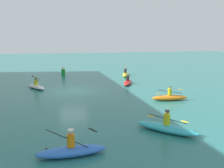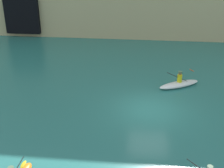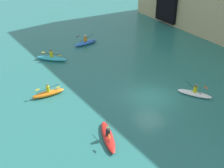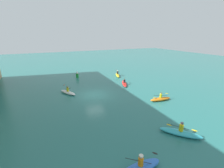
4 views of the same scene
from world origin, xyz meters
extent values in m
plane|color=#28706B|center=(0.00, 0.00, 0.00)|extent=(120.00, 120.00, 0.00)
cube|color=black|center=(-12.91, 14.01, 2.36)|extent=(3.50, 0.70, 3.95)
ellipsoid|color=red|center=(2.32, -6.12, 0.18)|extent=(3.59, 2.06, 0.36)
cylinder|color=#232328|center=(2.32, -6.12, 0.59)|extent=(0.33, 0.33, 0.47)
sphere|color=tan|center=(2.32, -6.12, 0.93)|extent=(0.19, 0.19, 0.19)
cylinder|color=#4C6B4C|center=(2.32, -6.12, 1.00)|extent=(0.24, 0.24, 0.06)
cylinder|color=black|center=(2.32, -6.12, 0.62)|extent=(1.76, 0.99, 0.71)
ellipsoid|color=#D84C19|center=(3.08, -6.55, 0.92)|extent=(0.47, 0.37, 0.19)
ellipsoid|color=#D84C19|center=(1.55, -5.70, 0.32)|extent=(0.47, 0.37, 0.19)
ellipsoid|color=#33B2C6|center=(-11.68, -3.87, 0.21)|extent=(3.09, 2.90, 0.42)
cylinder|color=gold|center=(-11.68, -3.87, 0.72)|extent=(0.35, 0.35, 0.58)
sphere|color=brown|center=(-11.68, -3.87, 1.11)|extent=(0.20, 0.20, 0.20)
cylinder|color=#232328|center=(-11.68, -3.87, 1.19)|extent=(0.25, 0.25, 0.06)
cylinder|color=black|center=(-11.68, -3.87, 0.75)|extent=(1.77, 1.36, 0.14)
ellipsoid|color=yellow|center=(-10.90, -3.27, 0.70)|extent=(0.46, 0.41, 0.07)
ellipsoid|color=yellow|center=(-12.46, -4.46, 0.79)|extent=(0.46, 0.41, 0.07)
ellipsoid|color=blue|center=(-13.20, 1.29, 0.21)|extent=(0.88, 3.00, 0.41)
cylinder|color=orange|center=(-13.20, 1.29, 0.68)|extent=(0.33, 0.33, 0.54)
sphere|color=tan|center=(-13.20, 1.29, 1.06)|extent=(0.22, 0.22, 0.22)
cylinder|color=silver|center=(-13.20, 1.29, 1.15)|extent=(0.28, 0.28, 0.06)
cylinder|color=black|center=(-13.20, 1.29, 0.71)|extent=(0.46, 2.04, 1.02)
ellipsoid|color=black|center=(-13.39, 0.39, 1.15)|extent=(0.26, 0.45, 0.23)
ellipsoid|color=black|center=(-13.01, 2.19, 0.27)|extent=(0.26, 0.45, 0.23)
ellipsoid|color=orange|center=(-5.47, -7.19, 0.22)|extent=(1.02, 2.98, 0.44)
cylinder|color=gold|center=(-5.47, -7.19, 0.70)|extent=(0.32, 0.32, 0.52)
sphere|color=beige|center=(-5.47, -7.19, 1.06)|extent=(0.20, 0.20, 0.20)
cylinder|color=#4C6B4C|center=(-5.47, -7.19, 1.14)|extent=(0.25, 0.25, 0.06)
cylinder|color=black|center=(-5.47, -7.19, 0.72)|extent=(0.26, 2.08, 0.38)
ellipsoid|color=yellow|center=(-5.37, -6.27, 0.57)|extent=(0.23, 0.46, 0.12)
ellipsoid|color=yellow|center=(-5.57, -8.11, 0.87)|extent=(0.23, 0.46, 0.12)
ellipsoid|color=white|center=(1.99, 3.40, 0.19)|extent=(3.02, 2.15, 0.37)
cylinder|color=gold|center=(1.99, 3.40, 0.64)|extent=(0.33, 0.33, 0.53)
sphere|color=brown|center=(1.99, 3.40, 1.02)|extent=(0.23, 0.23, 0.23)
cylinder|color=#4C6B4C|center=(1.99, 3.40, 1.11)|extent=(0.28, 0.28, 0.06)
cylinder|color=black|center=(1.99, 3.40, 0.67)|extent=(1.83, 0.79, 1.07)
ellipsoid|color=#D84C19|center=(1.18, 3.07, 0.20)|extent=(0.45, 0.32, 0.25)
ellipsoid|color=#D84C19|center=(2.79, 3.73, 1.13)|extent=(0.45, 0.32, 0.25)
camera|label=1|loc=(-23.20, 2.01, 4.95)|focal=40.00mm
camera|label=2|loc=(-0.52, -16.31, 9.22)|focal=50.00mm
camera|label=3|loc=(16.74, -15.92, 15.11)|focal=50.00mm
camera|label=4|loc=(-19.11, 5.94, 8.20)|focal=24.00mm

